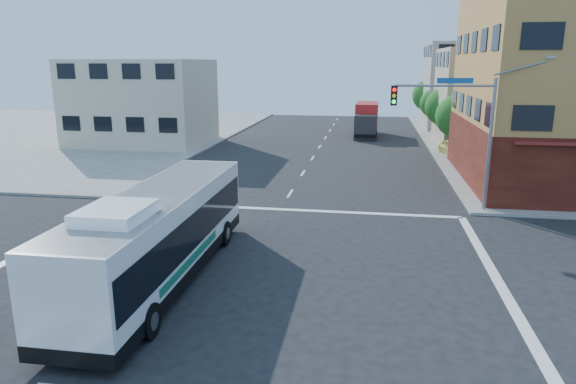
# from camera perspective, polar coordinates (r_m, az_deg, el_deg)

# --- Properties ---
(ground) EXTENTS (120.00, 120.00, 0.00)m
(ground) POSITION_cam_1_polar(r_m,az_deg,el_deg) (19.12, -5.93, -9.79)
(ground) COLOR black
(ground) RESTS_ON ground
(sidewalk_nw) EXTENTS (50.00, 50.00, 0.15)m
(sidewalk_nw) POSITION_cam_1_polar(r_m,az_deg,el_deg) (65.73, -28.22, 5.85)
(sidewalk_nw) COLOR gray
(sidewalk_nw) RESTS_ON ground
(building_east_near) EXTENTS (12.06, 10.06, 9.00)m
(building_east_near) POSITION_cam_1_polar(r_m,az_deg,el_deg) (52.38, 23.06, 9.57)
(building_east_near) COLOR tan
(building_east_near) RESTS_ON ground
(building_east_far) EXTENTS (12.06, 10.06, 10.00)m
(building_east_far) POSITION_cam_1_polar(r_m,az_deg,el_deg) (66.02, 20.28, 10.99)
(building_east_far) COLOR #9E9D98
(building_east_far) RESTS_ON ground
(building_west) EXTENTS (12.06, 10.06, 8.00)m
(building_west) POSITION_cam_1_polar(r_m,az_deg,el_deg) (51.74, -15.89, 9.55)
(building_west) COLOR beige
(building_west) RESTS_ON ground
(signal_mast_ne) EXTENTS (7.91, 1.13, 8.07)m
(signal_mast_ne) POSITION_cam_1_polar(r_m,az_deg,el_deg) (27.94, 18.34, 7.81)
(signal_mast_ne) COLOR gray
(signal_mast_ne) RESTS_ON ground
(street_tree_a) EXTENTS (3.60, 3.60, 5.53)m
(street_tree_a) POSITION_cam_1_polar(r_m,az_deg,el_deg) (45.52, 18.45, 8.26)
(street_tree_a) COLOR #3D2716
(street_tree_a) RESTS_ON ground
(street_tree_b) EXTENTS (3.80, 3.80, 5.79)m
(street_tree_b) POSITION_cam_1_polar(r_m,az_deg,el_deg) (53.40, 17.14, 9.32)
(street_tree_b) COLOR #3D2716
(street_tree_b) RESTS_ON ground
(street_tree_c) EXTENTS (3.40, 3.40, 5.29)m
(street_tree_c) POSITION_cam_1_polar(r_m,az_deg,el_deg) (61.33, 16.14, 9.67)
(street_tree_c) COLOR #3D2716
(street_tree_c) RESTS_ON ground
(street_tree_d) EXTENTS (4.00, 4.00, 6.03)m
(street_tree_d) POSITION_cam_1_polar(r_m,az_deg,el_deg) (69.24, 15.40, 10.53)
(street_tree_d) COLOR #3D2716
(street_tree_d) RESTS_ON ground
(transit_bus) EXTENTS (2.81, 12.35, 3.65)m
(transit_bus) POSITION_cam_1_polar(r_m,az_deg,el_deg) (19.01, -14.02, -4.52)
(transit_bus) COLOR black
(transit_bus) RESTS_ON ground
(box_truck) EXTENTS (2.45, 7.78, 3.48)m
(box_truck) POSITION_cam_1_polar(r_m,az_deg,el_deg) (56.17, 8.71, 7.88)
(box_truck) COLOR #29292E
(box_truck) RESTS_ON ground
(parked_car) EXTENTS (2.43, 4.34, 1.39)m
(parked_car) POSITION_cam_1_polar(r_m,az_deg,el_deg) (45.89, 17.94, 4.70)
(parked_car) COLOR #DECF56
(parked_car) RESTS_ON ground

